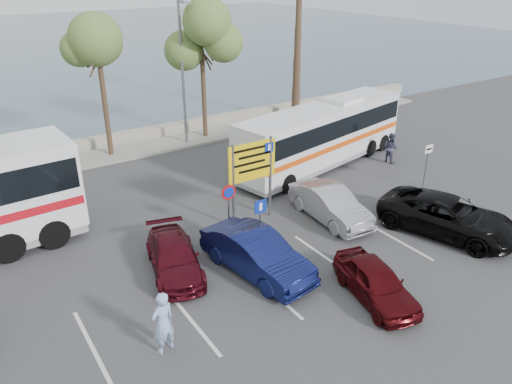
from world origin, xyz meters
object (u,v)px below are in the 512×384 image
suv_black (448,216)px  pedestrian_far (390,148)px  car_maroon (174,257)px  direction_sign (252,167)px  car_blue (257,254)px  pedestrian_near (163,323)px  car_silver_b (330,204)px  coach_bus_right (322,137)px  street_lamp_right (183,67)px  car_red (376,282)px

suv_black → pedestrian_far: (4.00, 6.81, 0.07)m
car_maroon → direction_sign: bearing=35.6°
car_blue → car_maroon: bearing=136.7°
car_blue → pedestrian_near: pedestrian_near is taller
car_silver_b → pedestrian_near: pedestrian_near is taller
suv_black → pedestrian_far: pedestrian_far is taller
car_silver_b → coach_bus_right: bearing=57.5°
pedestrian_far → car_silver_b: bearing=111.0°
car_silver_b → pedestrian_far: 7.91m
direction_sign → car_maroon: 5.04m
street_lamp_right → pedestrian_far: size_ratio=4.86×
street_lamp_right → suv_black: 16.46m
car_red → suv_black: suv_black is taller
suv_black → pedestrian_near: size_ratio=2.77×
suv_black → car_maroon: bearing=143.6°
suv_black → car_silver_b: bearing=114.5°
car_blue → car_silver_b: size_ratio=1.07×
coach_bus_right → car_silver_b: coach_bus_right is taller
car_red → suv_black: size_ratio=0.67×
direction_sign → car_red: 6.95m
car_maroon → car_silver_b: (7.20, 0.00, 0.13)m
direction_sign → suv_black: size_ratio=0.66×
street_lamp_right → car_red: street_lamp_right is taller
direction_sign → car_blue: bearing=-120.6°
street_lamp_right → direction_sign: (-2.00, -10.32, -2.17)m
car_maroon → suv_black: (10.37, -3.48, 0.17)m
direction_sign → suv_black: 8.10m
car_blue → pedestrian_far: (11.97, 4.98, 0.07)m
pedestrian_near → pedestrian_far: pedestrian_near is taller
pedestrian_near → car_red: bearing=154.7°
car_maroon → car_silver_b: bearing=14.4°
pedestrian_far → coach_bus_right: bearing=60.6°
pedestrian_far → pedestrian_near: bearing=108.8°
car_red → pedestrian_near: bearing=-179.7°
car_blue → pedestrian_near: size_ratio=2.36×
street_lamp_right → car_blue: street_lamp_right is taller
pedestrian_near → car_blue: bearing=-169.4°
car_red → suv_black: (5.57, 1.52, 0.13)m
street_lamp_right → car_red: (-1.57, -17.02, -3.98)m
coach_bus_right → car_silver_b: 6.27m
coach_bus_right → direction_sign: bearing=-153.0°
car_maroon → car_silver_b: car_silver_b is taller
pedestrian_near → suv_black: bearing=167.4°
car_blue → car_maroon: (-2.40, 1.64, -0.18)m
coach_bus_right → pedestrian_far: bearing=-25.4°
car_red → pedestrian_far: bearing=54.0°
car_silver_b → pedestrian_near: bearing=-155.2°
coach_bus_right → suv_black: coach_bus_right is taller
coach_bus_right → car_blue: (-8.47, -6.64, -0.84)m
direction_sign → car_blue: direction_sign is taller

